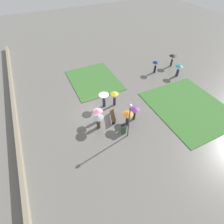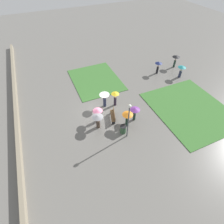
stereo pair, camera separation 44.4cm
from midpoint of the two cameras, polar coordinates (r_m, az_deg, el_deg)
ground_plane at (r=20.28m, az=-3.05°, el=-0.09°), size 90.00×90.00×0.00m
lawn_patch_near at (r=25.44m, az=-4.81°, el=10.46°), size 7.96×6.33×0.06m
lawn_patch_far at (r=22.72m, az=24.65°, el=1.02°), size 9.53×8.31×0.06m
parapet_wall at (r=19.87m, az=-27.79°, el=-6.66°), size 45.00×0.35×0.68m
park_bench at (r=19.25m, az=1.09°, el=-1.06°), size 1.91×0.97×0.90m
lamp_post at (r=15.96m, az=6.25°, el=-1.70°), size 0.32×0.32×4.29m
trash_bin at (r=17.97m, az=4.36°, el=-5.62°), size 0.65×0.65×0.94m
crowd_person_yellow at (r=20.32m, az=1.68°, el=5.15°), size 0.92×0.92×1.91m
crowd_person_purple at (r=18.72m, az=8.17°, el=0.30°), size 1.05×1.05×1.72m
crowd_person_pink at (r=18.46m, az=-3.98°, el=-0.28°), size 1.04×1.04×1.78m
crowd_person_white at (r=20.11m, az=-1.85°, el=4.99°), size 1.15×1.15×1.97m
crowd_person_orange at (r=17.96m, az=5.81°, el=-1.32°), size 1.12×1.12×1.88m
crowd_person_grey at (r=17.87m, az=-3.97°, el=-2.36°), size 1.16×1.16×1.74m
lone_walker_far_path at (r=27.08m, az=15.38°, el=14.63°), size 1.03×1.03×1.85m
lone_walker_mid_plaza at (r=27.25m, az=22.16°, el=12.70°), size 1.12×1.12×1.76m
lone_walker_near_lawn at (r=29.45m, az=20.55°, el=16.04°), size 1.16×1.16×1.86m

